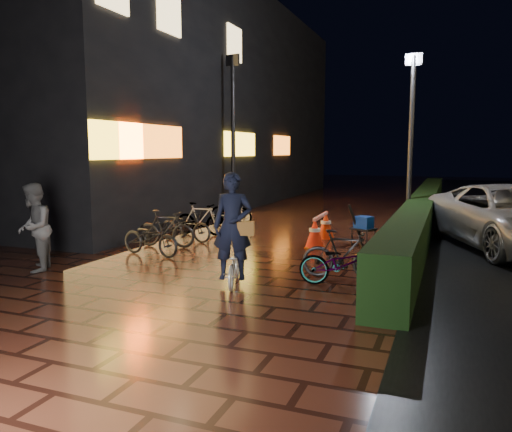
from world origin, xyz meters
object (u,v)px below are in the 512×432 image
at_px(van, 512,217).
at_px(traffic_barrier, 321,229).
at_px(cyclist, 233,244).
at_px(cart_assembly, 363,224).
at_px(bystander_person, 34,228).

relative_size(van, traffic_barrier, 3.04).
distance_m(cyclist, cart_assembly, 4.93).
relative_size(cyclist, cart_assembly, 1.94).
xyz_separation_m(bystander_person, traffic_barrier, (4.46, 5.05, -0.51)).
height_order(bystander_person, traffic_barrier, bystander_person).
relative_size(traffic_barrier, cart_assembly, 1.77).
height_order(bystander_person, cyclist, cyclist).
xyz_separation_m(traffic_barrier, cart_assembly, (1.05, 0.14, 0.16)).
height_order(van, cart_assembly, van).
distance_m(van, cart_assembly, 3.50).
bearing_deg(cyclist, van, 47.60).
bearing_deg(cart_assembly, van, 11.07).
height_order(cyclist, cart_assembly, cyclist).
distance_m(bystander_person, cyclist, 4.07).
height_order(cyclist, traffic_barrier, cyclist).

